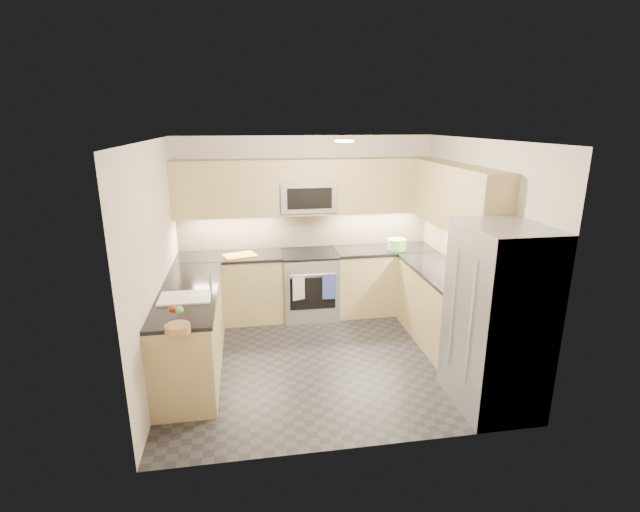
{
  "coord_description": "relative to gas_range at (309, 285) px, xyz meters",
  "views": [
    {
      "loc": [
        -0.85,
        -4.85,
        2.69
      ],
      "look_at": [
        0.0,
        0.35,
        1.15
      ],
      "focal_mm": 26.0,
      "sensor_mm": 36.0,
      "label": 1
    }
  ],
  "objects": [
    {
      "name": "sink_basin",
      "position": [
        -1.5,
        -1.53,
        0.42
      ],
      "size": [
        0.52,
        0.38,
        0.16
      ],
      "primitive_type": "cube",
      "color": "white",
      "rests_on": "base_cab_peninsula"
    },
    {
      "name": "fruit_apple",
      "position": [
        -1.55,
        -2.06,
        0.6
      ],
      "size": [
        0.08,
        0.08,
        0.08
      ],
      "primitive_type": "sphere",
      "color": "#A63012",
      "rests_on": "fruit_basket"
    },
    {
      "name": "fridge_handle_right",
      "position": [
        1.08,
        -2.25,
        0.49
      ],
      "size": [
        0.02,
        0.02,
        1.2
      ],
      "primitive_type": "cylinder",
      "color": "#B2B5BA",
      "rests_on": "refrigerator"
    },
    {
      "name": "base_cab_back_right",
      "position": [
        1.09,
        0.02,
        -0.01
      ],
      "size": [
        1.42,
        0.6,
        0.9
      ],
      "primitive_type": "cube",
      "color": "tan",
      "rests_on": "floor"
    },
    {
      "name": "utensil_bowl",
      "position": [
        1.24,
        -0.07,
        0.56
      ],
      "size": [
        0.32,
        0.32,
        0.15
      ],
      "primitive_type": "cylinder",
      "rotation": [
        0.0,
        0.0,
        0.24
      ],
      "color": "#66BD51",
      "rests_on": "countertop_back_right"
    },
    {
      "name": "base_cab_back_left",
      "position": [
        -1.09,
        0.02,
        -0.01
      ],
      "size": [
        1.42,
        0.6,
        0.9
      ],
      "primitive_type": "cube",
      "color": "tan",
      "rests_on": "floor"
    },
    {
      "name": "oven_handle",
      "position": [
        0.0,
        -0.35,
        0.26
      ],
      "size": [
        0.6,
        0.02,
        0.02
      ],
      "primitive_type": "cylinder",
      "rotation": [
        0.0,
        1.57,
        0.0
      ],
      "color": "#B2B5BA",
      "rests_on": "gas_range"
    },
    {
      "name": "microwave_door",
      "position": [
        0.0,
        -0.08,
        1.24
      ],
      "size": [
        0.6,
        0.01,
        0.28
      ],
      "primitive_type": "cube",
      "color": "black",
      "rests_on": "microwave"
    },
    {
      "name": "wall_front",
      "position": [
        0.0,
        -2.88,
        0.79
      ],
      "size": [
        3.6,
        0.02,
        2.5
      ],
      "primitive_type": "cube",
      "color": "beige",
      "rests_on": "floor"
    },
    {
      "name": "ceiling",
      "position": [
        0.0,
        -1.28,
        2.04
      ],
      "size": [
        3.6,
        3.2,
        0.02
      ],
      "primitive_type": "cube",
      "color": "beige",
      "rests_on": "wall_back"
    },
    {
      "name": "upper_cab_back",
      "position": [
        0.0,
        0.15,
        1.37
      ],
      "size": [
        3.6,
        0.35,
        0.75
      ],
      "primitive_type": "cube",
      "color": "tan",
      "rests_on": "wall_back"
    },
    {
      "name": "floor",
      "position": [
        0.0,
        -1.28,
        -0.46
      ],
      "size": [
        3.6,
        3.2,
        0.0
      ],
      "primitive_type": "cube",
      "color": "black",
      "rests_on": "ground"
    },
    {
      "name": "upper_cab_right",
      "position": [
        1.62,
        -1.0,
        1.37
      ],
      "size": [
        0.35,
        1.95,
        0.75
      ],
      "primitive_type": "cube",
      "color": "tan",
      "rests_on": "wall_right"
    },
    {
      "name": "wall_left",
      "position": [
        -1.8,
        -1.28,
        0.79
      ],
      "size": [
        0.02,
        3.2,
        2.5
      ],
      "primitive_type": "cube",
      "color": "beige",
      "rests_on": "floor"
    },
    {
      "name": "countertop_back_left",
      "position": [
        -1.09,
        0.02,
        0.47
      ],
      "size": [
        1.42,
        0.63,
        0.04
      ],
      "primitive_type": "cube",
      "color": "black",
      "rests_on": "base_cab_back_left"
    },
    {
      "name": "fridge_handle_left",
      "position": [
        1.08,
        -2.61,
        0.49
      ],
      "size": [
        0.02,
        0.02,
        1.2
      ],
      "primitive_type": "cylinder",
      "color": "#B2B5BA",
      "rests_on": "refrigerator"
    },
    {
      "name": "countertop_right",
      "position": [
        1.5,
        -1.12,
        0.47
      ],
      "size": [
        0.63,
        1.7,
        0.04
      ],
      "primitive_type": "cube",
      "color": "black",
      "rests_on": "base_cab_right"
    },
    {
      "name": "wall_right",
      "position": [
        1.8,
        -1.28,
        0.79
      ],
      "size": [
        0.02,
        3.2,
        2.5
      ],
      "primitive_type": "cube",
      "color": "beige",
      "rests_on": "floor"
    },
    {
      "name": "countertop_peninsula",
      "position": [
        -1.5,
        -1.28,
        0.47
      ],
      "size": [
        0.63,
        2.0,
        0.04
      ],
      "primitive_type": "cube",
      "color": "black",
      "rests_on": "base_cab_peninsula"
    },
    {
      "name": "dish_towel_check",
      "position": [
        -0.2,
        -0.37,
        0.1
      ],
      "size": [
        0.17,
        0.07,
        0.32
      ],
      "primitive_type": "cube",
      "rotation": [
        0.0,
        0.0,
        0.33
      ],
      "color": "silver",
      "rests_on": "oven_handle"
    },
    {
      "name": "fruit_pear",
      "position": [
        -1.48,
        -2.11,
        0.6
      ],
      "size": [
        0.07,
        0.07,
        0.07
      ],
      "primitive_type": "sphere",
      "color": "#51AF4B",
      "rests_on": "fruit_basket"
    },
    {
      "name": "countertop_back_right",
      "position": [
        1.09,
        0.02,
        0.47
      ],
      "size": [
        1.42,
        0.63,
        0.04
      ],
      "primitive_type": "cube",
      "color": "black",
      "rests_on": "base_cab_back_right"
    },
    {
      "name": "base_cab_right",
      "position": [
        1.5,
        -1.12,
        -0.01
      ],
      "size": [
        0.6,
        1.7,
        0.9
      ],
      "primitive_type": "cube",
      "color": "tan",
      "rests_on": "floor"
    },
    {
      "name": "fruit_basket",
      "position": [
        -1.47,
        -2.35,
        0.52
      ],
      "size": [
        0.22,
        0.22,
        0.08
      ],
      "primitive_type": "cylinder",
      "rotation": [
        0.0,
        0.0,
        -0.03
      ],
      "color": "#A57D4D",
      "rests_on": "countertop_peninsula"
    },
    {
      "name": "backsplash_right",
      "position": [
        1.8,
        -0.82,
        0.74
      ],
      "size": [
        0.01,
        2.3,
        0.51
      ],
      "primitive_type": "cube",
      "color": "tan",
      "rests_on": "wall_right"
    },
    {
      "name": "gas_range",
      "position": [
        0.0,
        0.0,
        0.0
      ],
      "size": [
        0.76,
        0.65,
        0.91
      ],
      "primitive_type": "cube",
      "color": "#9A9DA2",
      "rests_on": "floor"
    },
    {
      "name": "range_cooktop",
      "position": [
        0.0,
        0.0,
        0.46
      ],
      "size": [
        0.76,
        0.65,
        0.03
      ],
      "primitive_type": "cube",
      "color": "black",
      "rests_on": "gas_range"
    },
    {
      "name": "cutting_board",
      "position": [
        -0.95,
        -0.03,
        0.49
      ],
      "size": [
        0.49,
        0.41,
        0.01
      ],
      "primitive_type": "cube",
      "rotation": [
        0.0,
        0.0,
        0.32
      ],
      "color": "orange",
      "rests_on": "countertop_back_left"
    },
    {
      "name": "dish_towel_blue",
      "position": [
        0.22,
        -0.37,
        0.1
      ],
      "size": [
        0.19,
        0.03,
        0.35
      ],
      "primitive_type": "cube",
      "rotation": [
        0.0,
        0.0,
        -0.08
      ],
      "color": "#313F89",
      "rests_on": "oven_handle"
    },
    {
      "name": "faucet",
      "position": [
        -1.24,
        -1.53,
        0.62
      ],
      "size": [
        0.03,
        0.03,
        0.28
      ],
      "primitive_type": "cylinder",
      "color": "silver",
      "rests_on": "countertop_peninsula"
    },
    {
      "name": "base_cab_peninsula",
      "position": [
        -1.5,
        -1.28,
        -0.01
      ],
      "size": [
        0.6,
        2.0,
        0.9
      ],
      "primitive_type": "cube",
      "color": "tan",
      "rests_on": "floor"
    },
    {
      "name": "wall_back",
      "position": [
        0.0,
        0.32,
        0.79
      ],
      "size": [
        3.6,
        0.02,
        2.5
      ],
      "primitive_type": "cube",
      "color": "beige",
      "rests_on": "floor"
    },
    {
      "name": "oven_door_glass",
      "position": [
        0.0,
        -0.33,
        -0.01
      ],
      "size": [
        0.62,
        0.02,
        0.45
      ],
      "primitive_type": "cube",
      "color": "black",
      "rests_on": "gas_range"
    },
    {
      "name": "microwave",
      "position": [
        0.0,
        0.12,
        1.24
      ],
      "size": [
        0.76,
        0.4,
        0.4
      ],
      "primitive_type": "cube",
      "color": "#93949A",
      "rests_on": "upper_cab_back"
    },
    {
      "name": "refrigerator",
      "position": [
        1.45,
        -2.43,
        0.45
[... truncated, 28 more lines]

